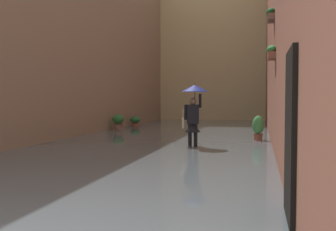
# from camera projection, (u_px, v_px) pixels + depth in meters

# --- Properties ---
(ground_plane) EXTENTS (60.00, 60.00, 0.00)m
(ground_plane) POSITION_uv_depth(u_px,v_px,m) (174.00, 138.00, 14.81)
(ground_plane) COLOR slate
(flood_water) EXTENTS (8.31, 29.36, 0.09)m
(flood_water) POSITION_uv_depth(u_px,v_px,m) (174.00, 137.00, 14.81)
(flood_water) COLOR #515B60
(flood_water) RESTS_ON ground_plane
(building_facade_right) EXTENTS (2.04, 27.36, 10.62)m
(building_facade_right) POSITION_uv_depth(u_px,v_px,m) (69.00, 13.00, 15.71)
(building_facade_right) COLOR gray
(building_facade_right) RESTS_ON ground_plane
(building_facade_far) EXTENTS (11.11, 1.80, 12.56)m
(building_facade_far) POSITION_uv_depth(u_px,v_px,m) (213.00, 35.00, 26.72)
(building_facade_far) COLOR tan
(building_facade_far) RESTS_ON ground_plane
(person_wading) EXTENTS (0.85, 0.85, 2.11)m
(person_wading) POSITION_uv_depth(u_px,v_px,m) (194.00, 106.00, 11.53)
(person_wading) COLOR #2D2319
(person_wading) RESTS_ON ground_plane
(potted_plant_near_right) EXTENTS (0.56, 0.56, 0.62)m
(potted_plant_near_right) POSITION_uv_depth(u_px,v_px,m) (135.00, 121.00, 20.35)
(potted_plant_near_right) COLOR brown
(potted_plant_near_right) RESTS_ON ground_plane
(potted_plant_mid_right) EXTENTS (0.56, 0.56, 0.85)m
(potted_plant_mid_right) POSITION_uv_depth(u_px,v_px,m) (118.00, 122.00, 17.81)
(potted_plant_mid_right) COLOR brown
(potted_plant_mid_right) RESTS_ON ground_plane
(potted_plant_mid_left) EXTENTS (0.41, 0.41, 0.99)m
(potted_plant_mid_left) POSITION_uv_depth(u_px,v_px,m) (258.00, 128.00, 13.30)
(potted_plant_mid_left) COLOR brown
(potted_plant_mid_left) RESTS_ON ground_plane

